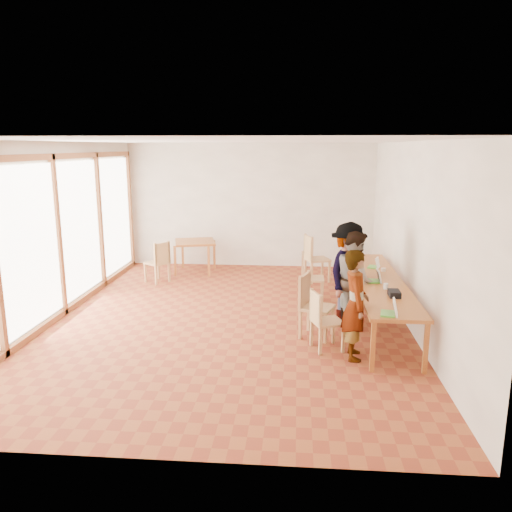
% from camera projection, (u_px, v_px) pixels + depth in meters
% --- Properties ---
extents(ground, '(8.00, 8.00, 0.00)m').
position_uv_depth(ground, '(229.00, 319.00, 8.62)').
color(ground, brown).
rests_on(ground, ground).
extents(wall_back, '(6.00, 0.10, 3.00)m').
position_uv_depth(wall_back, '(250.00, 206.00, 12.20)').
color(wall_back, white).
rests_on(wall_back, ground).
extents(wall_front, '(6.00, 0.10, 3.00)m').
position_uv_depth(wall_front, '(167.00, 310.00, 4.41)').
color(wall_front, white).
rests_on(wall_front, ground).
extents(wall_right, '(0.10, 8.00, 3.00)m').
position_uv_depth(wall_right, '(412.00, 236.00, 8.06)').
color(wall_right, white).
rests_on(wall_right, ground).
extents(window_wall, '(0.10, 8.00, 3.00)m').
position_uv_depth(window_wall, '(57.00, 231.00, 8.54)').
color(window_wall, white).
rests_on(window_wall, ground).
extents(ceiling, '(6.00, 8.00, 0.04)m').
position_uv_depth(ceiling, '(227.00, 140.00, 7.98)').
color(ceiling, white).
rests_on(ceiling, wall_back).
extents(communal_table, '(0.80, 4.00, 0.75)m').
position_uv_depth(communal_table, '(377.00, 282.00, 8.31)').
color(communal_table, '#A35F24').
rests_on(communal_table, ground).
extents(side_table, '(0.90, 0.90, 0.75)m').
position_uv_depth(side_table, '(195.00, 244.00, 11.69)').
color(side_table, '#A35F24').
rests_on(side_table, ground).
extents(chair_near, '(0.52, 0.52, 0.47)m').
position_uv_depth(chair_near, '(322.00, 314.00, 7.20)').
color(chair_near, tan).
rests_on(chair_near, ground).
extents(chair_mid, '(0.59, 0.59, 0.53)m').
position_uv_depth(chair_mid, '(311.00, 298.00, 7.73)').
color(chair_mid, tan).
rests_on(chair_mid, ground).
extents(chair_far, '(0.44, 0.44, 0.49)m').
position_uv_depth(chair_far, '(307.00, 272.00, 9.52)').
color(chair_far, tan).
rests_on(chair_far, ground).
extents(chair_empty, '(0.61, 0.61, 0.55)m').
position_uv_depth(chair_empty, '(313.00, 253.00, 10.89)').
color(chair_empty, tan).
rests_on(chair_empty, ground).
extents(chair_spare, '(0.59, 0.59, 0.48)m').
position_uv_depth(chair_spare, '(160.00, 258.00, 10.79)').
color(chair_spare, tan).
rests_on(chair_spare, ground).
extents(person_near, '(0.38, 0.57, 1.55)m').
position_uv_depth(person_near, '(355.00, 305.00, 6.89)').
color(person_near, gray).
rests_on(person_near, ground).
extents(person_mid, '(0.69, 0.84, 1.58)m').
position_uv_depth(person_mid, '(355.00, 279.00, 8.20)').
color(person_mid, gray).
rests_on(person_mid, ground).
extents(person_far, '(1.03, 1.25, 1.69)m').
position_uv_depth(person_far, '(348.00, 272.00, 8.43)').
color(person_far, gray).
rests_on(person_far, ground).
extents(laptop_near, '(0.26, 0.29, 0.21)m').
position_uv_depth(laptop_near, '(391.00, 311.00, 6.54)').
color(laptop_near, green).
rests_on(laptop_near, communal_table).
extents(laptop_mid, '(0.22, 0.25, 0.20)m').
position_uv_depth(laptop_mid, '(376.00, 279.00, 8.13)').
color(laptop_mid, green).
rests_on(laptop_mid, communal_table).
extents(laptop_far, '(0.26, 0.27, 0.19)m').
position_uv_depth(laptop_far, '(375.00, 265.00, 9.09)').
color(laptop_far, green).
rests_on(laptop_far, communal_table).
extents(yellow_mug, '(0.15, 0.15, 0.10)m').
position_uv_depth(yellow_mug, '(357.00, 255.00, 9.95)').
color(yellow_mug, gold).
rests_on(yellow_mug, communal_table).
extents(green_bottle, '(0.07, 0.07, 0.28)m').
position_uv_depth(green_bottle, '(356.00, 255.00, 9.52)').
color(green_bottle, '#187B38').
rests_on(green_bottle, communal_table).
extents(clear_glass, '(0.07, 0.07, 0.09)m').
position_uv_depth(clear_glass, '(386.00, 286.00, 7.72)').
color(clear_glass, silver).
rests_on(clear_glass, communal_table).
extents(condiment_cup, '(0.08, 0.08, 0.06)m').
position_uv_depth(condiment_cup, '(383.00, 270.00, 8.82)').
color(condiment_cup, white).
rests_on(condiment_cup, communal_table).
extents(pink_phone, '(0.05, 0.10, 0.01)m').
position_uv_depth(pink_phone, '(361.00, 275.00, 8.54)').
color(pink_phone, '#C44468').
rests_on(pink_phone, communal_table).
extents(black_pouch, '(0.16, 0.26, 0.09)m').
position_uv_depth(black_pouch, '(394.00, 294.00, 7.35)').
color(black_pouch, black).
rests_on(black_pouch, communal_table).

